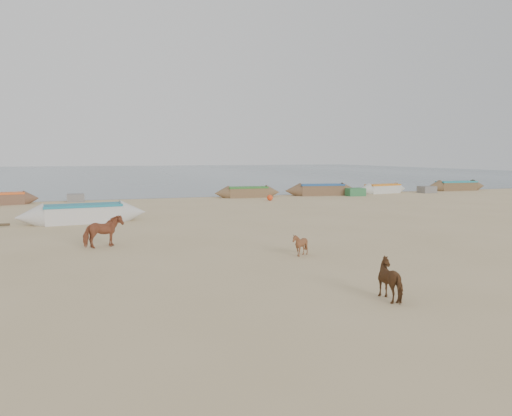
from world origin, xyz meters
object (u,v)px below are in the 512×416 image
(calf_right, at_px, (394,279))
(near_canoe, at_px, (83,214))
(cow_adult, at_px, (103,232))
(calf_front, at_px, (300,245))

(calf_right, height_order, near_canoe, calf_right)
(cow_adult, height_order, near_canoe, cow_adult)
(cow_adult, relative_size, calf_right, 1.46)
(cow_adult, relative_size, near_canoe, 0.22)
(cow_adult, height_order, calf_front, cow_adult)
(calf_right, bearing_deg, calf_front, -22.00)
(cow_adult, relative_size, calf_front, 1.81)
(calf_front, bearing_deg, near_canoe, -140.29)
(cow_adult, distance_m, calf_front, 7.29)
(cow_adult, height_order, calf_right, cow_adult)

